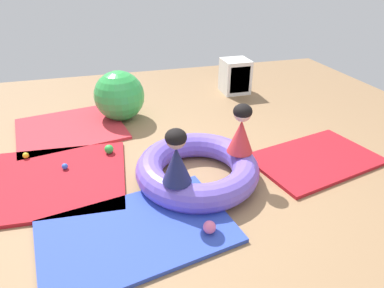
{
  "coord_description": "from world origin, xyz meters",
  "views": [
    {
      "loc": [
        -0.71,
        -2.63,
        1.98
      ],
      "look_at": [
        0.09,
        0.22,
        0.31
      ],
      "focal_mm": 30.48,
      "sensor_mm": 36.0,
      "label": 1
    }
  ],
  "objects": [
    {
      "name": "storage_cube",
      "position": [
        1.46,
        2.34,
        0.28
      ],
      "size": [
        0.44,
        0.44,
        0.56
      ],
      "color": "silver",
      "rests_on": "ground"
    },
    {
      "name": "gym_mat_near_right",
      "position": [
        -0.61,
        -0.58,
        0.02
      ],
      "size": [
        1.7,
        1.24,
        0.04
      ],
      "primitive_type": "cube",
      "rotation": [
        0.0,
        0.0,
        0.18
      ],
      "color": "#2D47B7",
      "rests_on": "ground"
    },
    {
      "name": "gym_mat_near_left",
      "position": [
        -1.41,
        0.4,
        0.02
      ],
      "size": [
        1.65,
        1.38,
        0.04
      ],
      "primitive_type": "cube",
      "rotation": [
        0.0,
        0.0,
        -0.07
      ],
      "color": "#B21923",
      "rests_on": "ground"
    },
    {
      "name": "gym_mat_far_left",
      "position": [
        -1.22,
        1.58,
        0.02
      ],
      "size": [
        1.53,
        1.45,
        0.04
      ],
      "primitive_type": "cube",
      "rotation": [
        0.0,
        0.0,
        0.19
      ],
      "color": "red",
      "rests_on": "ground"
    },
    {
      "name": "play_ball_pink",
      "position": [
        -0.04,
        -0.77,
        0.09
      ],
      "size": [
        0.11,
        0.11,
        0.11
      ],
      "primitive_type": "sphere",
      "color": "pink",
      "rests_on": "gym_mat_near_right"
    },
    {
      "name": "gym_mat_front",
      "position": [
        1.49,
        0.01,
        0.02
      ],
      "size": [
        1.54,
        1.15,
        0.04
      ],
      "primitive_type": "cube",
      "rotation": [
        0.0,
        0.0,
        0.21
      ],
      "color": "#B21923",
      "rests_on": "ground"
    },
    {
      "name": "inflatable_cushion",
      "position": [
        0.09,
        0.02,
        0.14
      ],
      "size": [
        1.26,
        1.26,
        0.27
      ],
      "primitive_type": "torus",
      "color": "#7056D1",
      "rests_on": "ground"
    },
    {
      "name": "play_ball_yellow",
      "position": [
        -1.67,
        0.89,
        0.07
      ],
      "size": [
        0.07,
        0.07,
        0.07
      ],
      "primitive_type": "sphere",
      "color": "yellow",
      "rests_on": "gym_mat_near_left"
    },
    {
      "name": "play_ball_teal",
      "position": [
        -0.28,
        -0.27,
        0.07
      ],
      "size": [
        0.07,
        0.07,
        0.07
      ],
      "primitive_type": "sphere",
      "color": "teal",
      "rests_on": "gym_mat_near_right"
    },
    {
      "name": "ground_plane",
      "position": [
        0.0,
        0.0,
        0.0
      ],
      "size": [
        8.0,
        8.0,
        0.0
      ],
      "primitive_type": "plane",
      "color": "#93704C"
    },
    {
      "name": "play_ball_green",
      "position": [
        -0.75,
        0.75,
        0.09
      ],
      "size": [
        0.1,
        0.1,
        0.1
      ],
      "primitive_type": "sphere",
      "color": "green",
      "rests_on": "gym_mat_near_left"
    },
    {
      "name": "exercise_ball_large",
      "position": [
        -0.52,
        1.77,
        0.35
      ],
      "size": [
        0.7,
        0.7,
        0.7
      ],
      "primitive_type": "sphere",
      "color": "green",
      "rests_on": "ground"
    },
    {
      "name": "child_in_navy",
      "position": [
        -0.2,
        -0.32,
        0.52
      ],
      "size": [
        0.36,
        0.36,
        0.51
      ],
      "rotation": [
        0.0,
        0.0,
        0.54
      ],
      "color": "navy",
      "rests_on": "inflatable_cushion"
    },
    {
      "name": "play_ball_blue",
      "position": [
        -1.23,
        0.54,
        0.07
      ],
      "size": [
        0.07,
        0.07,
        0.07
      ],
      "primitive_type": "sphere",
      "color": "blue",
      "rests_on": "gym_mat_near_left"
    },
    {
      "name": "child_in_red",
      "position": [
        0.54,
        0.02,
        0.53
      ],
      "size": [
        0.34,
        0.34,
        0.52
      ],
      "rotation": [
        0.0,
        0.0,
        1.25
      ],
      "color": "red",
      "rests_on": "inflatable_cushion"
    }
  ]
}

